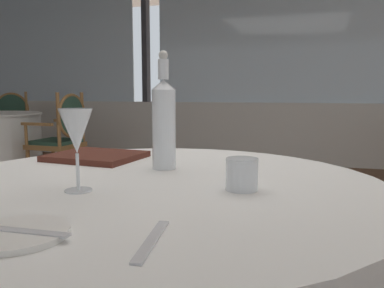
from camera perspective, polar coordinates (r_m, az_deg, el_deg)
The scene contains 10 objects.
window_wall_far at distance 5.61m, azimuth 11.17°, elevation 8.56°, with size 11.68×0.14×2.78m.
side_plate at distance 0.72m, azimuth -24.15°, elevation -11.80°, with size 0.17×0.17×0.01m, color white.
butter_knife at distance 0.72m, azimuth -24.17°, elevation -11.41°, with size 0.19×0.02×0.00m, color silver.
dinner_fork at distance 0.64m, azimuth -5.87°, elevation -13.72°, with size 0.18×0.02×0.00m, color silver.
water_bottle at distance 1.20m, azimuth -4.10°, elevation 3.29°, with size 0.07×0.07×0.36m.
wine_glass at distance 0.96m, azimuth -16.45°, elevation 1.57°, with size 0.08×0.08×0.20m.
water_tumbler at distance 0.95m, azimuth 7.26°, elevation -4.37°, with size 0.08×0.08×0.08m, color white.
menu_book at distance 1.43m, azimuth -13.72°, elevation -1.73°, with size 0.30×0.25×0.02m, color #512319.
dining_chair_0_0 at distance 4.32m, azimuth -18.23°, elevation 1.57°, with size 0.49×0.55×0.99m.
dining_chair_0_1 at distance 6.02m, azimuth -24.87°, elevation 2.87°, with size 0.65×0.62×1.00m.
Camera 1 is at (0.57, -1.74, 1.00)m, focal length 36.74 mm.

